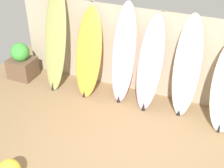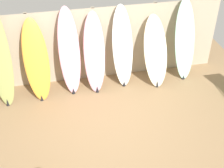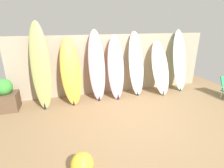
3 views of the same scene
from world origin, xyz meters
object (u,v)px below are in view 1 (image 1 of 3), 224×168
object	(u,v)px
surfboard_orange_1	(89,53)
planter_box	(22,62)
surfboard_olive_0	(55,38)
surfboard_pink_3	(150,64)
surfboard_pink_2	(123,54)
surfboard_white_4	(187,67)

from	to	relation	value
surfboard_orange_1	planter_box	xyz separation A→B (m)	(-1.65, -0.09, -0.51)
surfboard_olive_0	surfboard_pink_3	xyz separation A→B (m)	(2.02, 0.02, -0.19)
surfboard_pink_3	surfboard_olive_0	bearing A→B (deg)	-179.34
planter_box	surfboard_pink_3	bearing A→B (deg)	1.85
surfboard_olive_0	surfboard_pink_3	size ratio (longest dim) A/B	1.21
surfboard_pink_2	planter_box	bearing A→B (deg)	-176.70
surfboard_olive_0	surfboard_orange_1	size ratio (longest dim) A/B	1.24
surfboard_orange_1	planter_box	bearing A→B (deg)	-177.01
surfboard_olive_0	surfboard_pink_2	distance (m)	1.47
surfboard_pink_3	surfboard_white_4	xyz separation A→B (m)	(0.67, 0.08, 0.04)
surfboard_pink_3	surfboard_orange_1	bearing A→B (deg)	-179.62
surfboard_olive_0	planter_box	size ratio (longest dim) A/B	2.64
surfboard_orange_1	surfboard_olive_0	bearing A→B (deg)	-178.84
surfboard_pink_3	planter_box	size ratio (longest dim) A/B	2.18
surfboard_pink_3	surfboard_pink_2	bearing A→B (deg)	175.55
planter_box	surfboard_olive_0	bearing A→B (deg)	4.47
surfboard_orange_1	surfboard_pink_3	world-z (taller)	surfboard_pink_3
surfboard_olive_0	surfboard_pink_2	bearing A→B (deg)	2.58
surfboard_pink_3	surfboard_white_4	distance (m)	0.68
surfboard_olive_0	surfboard_orange_1	world-z (taller)	surfboard_olive_0
surfboard_olive_0	surfboard_orange_1	distance (m)	0.77
surfboard_pink_2	planter_box	size ratio (longest dim) A/B	2.36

